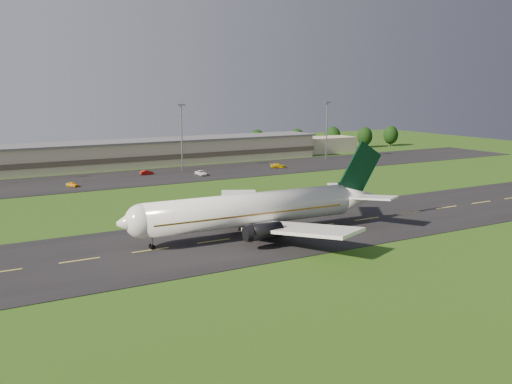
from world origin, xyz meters
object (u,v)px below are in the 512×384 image
service_vehicle_c (201,173)px  service_vehicle_d (278,166)px  service_vehicle_b (146,172)px  terminal (168,152)px  airliner (254,210)px  service_vehicle_a (72,184)px  light_mast_east (327,123)px  light_mast_centre (182,129)px

service_vehicle_c → service_vehicle_d: 27.70m
service_vehicle_b → terminal: bearing=-38.9°
terminal → airliner: bearing=-102.1°
service_vehicle_d → terminal: bearing=62.2°
airliner → service_vehicle_a: bearing=106.3°
airliner → terminal: (20.59, 96.21, -0.67)m
light_mast_east → service_vehicle_a: (-91.35, -14.41, -12.03)m
light_mast_centre → service_vehicle_b: size_ratio=5.21×
service_vehicle_c → light_mast_centre: bearing=94.2°
airliner → service_vehicle_b: 76.27m
service_vehicle_a → service_vehicle_d: service_vehicle_d is taller
terminal → service_vehicle_d: 38.16m
light_mast_centre → service_vehicle_b: light_mast_centre is taller
airliner → light_mast_centre: bearing=78.2°
service_vehicle_b → service_vehicle_c: 16.19m
light_mast_east → service_vehicle_b: 69.17m
terminal → service_vehicle_a: 48.70m
airliner → service_vehicle_c: size_ratio=10.15×
light_mast_centre → service_vehicle_a: size_ratio=5.68×
terminal → light_mast_east: (53.60, -16.18, 8.75)m
light_mast_centre → terminal: bearing=85.0°
service_vehicle_b → service_vehicle_a: bearing=110.3°
airliner → service_vehicle_a: 67.94m
service_vehicle_d → light_mast_centre: bearing=86.4°
terminal → service_vehicle_b: (-14.40, -20.29, -3.25)m
light_mast_east → service_vehicle_a: bearing=-171.0°
light_mast_east → service_vehicle_c: size_ratio=4.03×
light_mast_centre → service_vehicle_b: bearing=-162.5°
light_mast_centre → service_vehicle_d: (28.14, -10.85, -11.93)m
light_mast_east → service_vehicle_c: light_mast_east is taller
airliner → service_vehicle_c: 69.96m
airliner → service_vehicle_a: (-17.16, 65.61, -3.95)m
service_vehicle_c → service_vehicle_d: (27.62, 2.16, 0.01)m
service_vehicle_d → service_vehicle_c: bearing=112.0°
terminal → service_vehicle_b: terminal is taller
terminal → service_vehicle_d: terminal is taller
light_mast_centre → light_mast_east: bearing=0.0°
terminal → service_vehicle_a: size_ratio=40.45×
light_mast_east → service_vehicle_c: bearing=-166.6°
terminal → service_vehicle_b: 25.09m
service_vehicle_c → service_vehicle_d: bearing=6.3°
airliner → service_vehicle_b: airliner is taller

